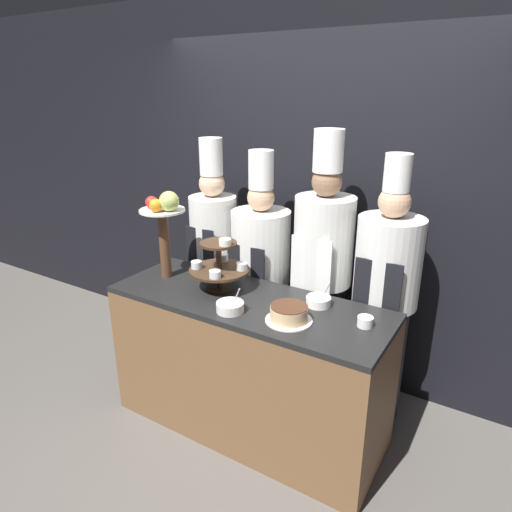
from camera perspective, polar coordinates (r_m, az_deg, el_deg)
The scene contains 13 objects.
ground_plane at distance 3.09m, azimuth -4.40°, elevation -23.45°, with size 14.00×14.00×0.00m, color #5B5651.
wall_back at distance 3.39m, azimuth 7.35°, elevation 7.56°, with size 10.00×0.06×2.80m.
buffet_counter at distance 3.01m, azimuth -1.03°, elevation -13.49°, with size 1.75×0.63×0.93m.
tiered_stand at distance 2.87m, azimuth -4.61°, elevation -1.15°, with size 0.38×0.38×0.35m.
fruit_pedestal at distance 3.02m, azimuth -11.42°, elevation 4.77°, with size 0.30×0.30×0.60m.
cake_round at distance 2.52m, azimuth 4.14°, elevation -7.21°, with size 0.26×0.26×0.09m.
cup_white at distance 2.53m, azimuth 13.49°, elevation -7.98°, with size 0.09×0.09×0.06m.
serving_bowl_near at distance 2.63m, azimuth -3.25°, elevation -6.37°, with size 0.16×0.16×0.16m.
serving_bowl_far at distance 2.72m, azimuth 7.82°, elevation -5.60°, with size 0.15×0.15×0.16m.
chef_left at distance 3.50m, azimuth -5.28°, elevation 0.85°, with size 0.35×0.35×1.81m.
chef_center_left at distance 3.30m, azimuth 0.58°, elevation -1.34°, with size 0.42×0.42×1.75m.
chef_center_right at distance 3.06m, azimuth 8.29°, elevation -1.02°, with size 0.39×0.39×1.91m.
chef_right at distance 2.96m, azimuth 15.86°, elevation -3.84°, with size 0.40×0.40×1.79m.
Camera 1 is at (1.35, -1.79, 2.13)m, focal length 32.00 mm.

